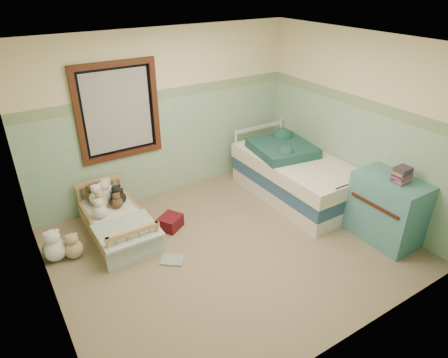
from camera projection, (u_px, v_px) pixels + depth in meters
floor at (231, 247)px, 5.13m from camera, size 4.20×3.60×0.02m
ceiling at (233, 45)px, 3.95m from camera, size 4.20×3.60×0.02m
wall_back at (165, 116)px, 5.88m from camera, size 4.20×0.04×2.50m
wall_front at (354, 239)px, 3.20m from camera, size 4.20×0.04×2.50m
wall_left at (36, 212)px, 3.54m from camera, size 0.04×3.60×2.50m
wall_right at (357, 125)px, 5.53m from camera, size 0.04×3.60×2.50m
wainscot_mint at (168, 147)px, 6.10m from camera, size 4.20×0.01×1.50m
border_strip at (164, 94)px, 5.72m from camera, size 4.20×0.01×0.15m
window_frame at (118, 112)px, 5.42m from camera, size 1.16×0.06×1.36m
window_blinds at (118, 111)px, 5.43m from camera, size 0.92×0.01×1.12m
toddler_bed_frame at (118, 229)px, 5.33m from camera, size 0.67×1.35×0.17m
toddler_mattress at (117, 219)px, 5.26m from camera, size 0.62×1.29×0.12m
patchwork_quilt at (127, 230)px, 4.92m from camera, size 0.73×0.67×0.03m
plush_bed_brown at (93, 196)px, 5.49m from camera, size 0.20×0.20×0.20m
plush_bed_white at (107, 192)px, 5.58m from camera, size 0.22×0.22×0.22m
plush_bed_tan at (101, 202)px, 5.35m from camera, size 0.19×0.19×0.19m
plush_bed_dark at (118, 198)px, 5.46m from camera, size 0.19×0.19×0.19m
plush_floor_cream at (55, 250)px, 4.84m from camera, size 0.29×0.29×0.29m
plush_floor_tan at (74, 249)px, 4.89m from camera, size 0.23×0.23×0.23m
twin_bed_frame at (294, 190)px, 6.21m from camera, size 1.00×1.99×0.22m
twin_boxspring at (296, 178)px, 6.10m from camera, size 1.00×1.99×0.22m
twin_mattress at (297, 165)px, 6.00m from camera, size 1.04×2.03×0.22m
teal_blanket at (282, 148)px, 6.12m from camera, size 0.98×1.02×0.14m
dresser at (387, 209)px, 5.11m from camera, size 0.55×0.88×0.88m
book_stack at (402, 175)px, 4.79m from camera, size 0.20×0.16×0.20m
red_pillow at (170, 222)px, 5.45m from camera, size 0.39×0.38×0.19m
floor_book at (172, 260)px, 4.87m from camera, size 0.35×0.33×0.03m
extra_plush_0 at (116, 197)px, 5.50m from camera, size 0.16×0.16×0.16m
extra_plush_1 at (106, 195)px, 5.51m from camera, size 0.21×0.21×0.21m
extra_plush_2 at (100, 211)px, 5.16m from camera, size 0.19×0.19×0.19m
extra_plush_3 at (97, 198)px, 5.44m from camera, size 0.21×0.21×0.21m
extra_plush_4 at (117, 203)px, 5.38m from camera, size 0.15×0.15×0.15m
extra_plush_5 at (121, 198)px, 5.49m from camera, size 0.15×0.15×0.15m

